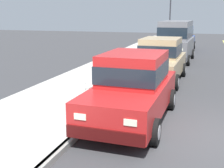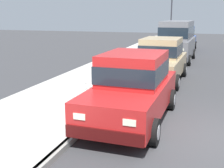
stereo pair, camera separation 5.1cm
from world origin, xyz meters
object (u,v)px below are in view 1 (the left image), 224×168
Objects in this scene: car_blue_sedan at (182,38)px; street_lamp at (170,14)px; dog_white at (89,87)px; car_red_sedan at (133,87)px; car_grey_van at (176,39)px; car_tan_sedan at (160,59)px.

street_lamp is at bearing 116.85° from car_blue_sedan.
dog_white is at bearing -97.24° from car_blue_sedan.
car_grey_van is (0.08, 11.29, 0.41)m from car_red_sedan.
car_grey_van is 6.12m from car_blue_sedan.
dog_white is at bearing 140.44° from car_red_sedan.
car_grey_van reaches higher than car_blue_sedan.
car_grey_van is (0.09, 6.02, 0.41)m from car_tan_sedan.
car_red_sedan is 20.23m from street_lamp.
dog_white is at bearing -91.98° from street_lamp.
car_grey_van is at bearing 89.59° from car_red_sedan.
car_red_sedan is at bearing -86.13° from street_lamp.
car_tan_sedan is (-0.01, 5.26, 0.00)m from car_red_sedan.
car_red_sedan is 1.00× the size of car_blue_sedan.
car_blue_sedan is at bearing 90.69° from car_grey_van.
dog_white is (-2.07, -9.64, -0.97)m from car_grey_van.
street_lamp is (-1.35, 14.83, 1.92)m from car_tan_sedan.
car_tan_sedan is 15.01m from street_lamp.
car_grey_van is at bearing 89.16° from car_tan_sedan.
street_lamp is at bearing 95.20° from car_tan_sedan.
car_tan_sedan is at bearing 61.24° from dog_white.
car_red_sedan and car_tan_sedan have the same top height.
dog_white is 0.14× the size of street_lamp.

